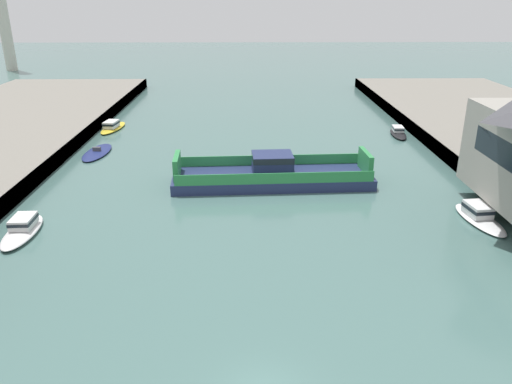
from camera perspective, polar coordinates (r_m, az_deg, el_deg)
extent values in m
cube|color=navy|center=(52.53, 1.85, 1.52)|extent=(20.94, 7.11, 1.10)
cube|color=#2D8947|center=(54.96, 1.57, 3.66)|extent=(19.81, 1.14, 1.10)
cube|color=#2D8947|center=(49.38, 2.20, 1.55)|extent=(19.81, 1.14, 1.10)
cube|color=navy|center=(51.99, 1.87, 3.21)|extent=(4.30, 3.54, 2.17)
cube|color=black|center=(51.77, 1.88, 3.98)|extent=(4.34, 3.58, 0.60)
cube|color=#2D8947|center=(53.83, 12.36, 3.38)|extent=(0.72, 4.25, 2.20)
cube|color=#2D8947|center=(51.97, -8.99, 2.97)|extent=(0.72, 4.25, 2.20)
ellipsoid|color=yellow|center=(77.45, -15.96, 7.03)|extent=(3.29, 7.77, 0.44)
cube|color=silver|center=(76.78, -16.17, 7.43)|extent=(1.95, 2.83, 0.95)
cube|color=black|center=(76.76, -16.18, 7.51)|extent=(2.00, 2.91, 0.29)
ellipsoid|color=navy|center=(65.80, -17.64, 4.33)|extent=(3.16, 7.85, 0.37)
cube|color=#4C4C51|center=(65.68, -17.68, 4.69)|extent=(0.99, 0.45, 0.50)
ellipsoid|color=white|center=(48.05, 24.13, -2.87)|extent=(3.24, 7.37, 0.38)
cube|color=silver|center=(48.20, 23.94, -1.84)|extent=(1.98, 2.68, 1.05)
cube|color=black|center=(48.15, 23.96, -1.70)|extent=(2.03, 2.75, 0.31)
ellipsoid|color=white|center=(45.73, -25.06, -4.13)|extent=(2.60, 6.91, 0.56)
cube|color=silver|center=(45.88, -24.98, -3.06)|extent=(1.74, 2.45, 0.86)
cube|color=black|center=(45.84, -25.00, -2.93)|extent=(1.79, 2.52, 0.26)
ellipsoid|color=black|center=(73.97, 15.88, 6.40)|extent=(2.48, 6.53, 0.48)
cube|color=silver|center=(74.28, 15.86, 6.94)|extent=(1.54, 2.34, 0.71)
cube|color=black|center=(74.26, 15.87, 7.00)|extent=(1.59, 2.41, 0.21)
cylinder|color=beige|center=(149.20, -27.06, 18.56)|extent=(2.79, 2.79, 32.99)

